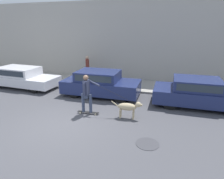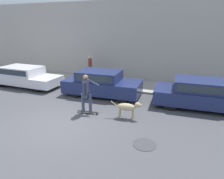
# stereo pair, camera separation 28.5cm
# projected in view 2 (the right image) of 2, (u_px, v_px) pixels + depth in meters

# --- Properties ---
(ground_plane) EXTENTS (36.00, 36.00, 0.00)m
(ground_plane) POSITION_uv_depth(u_px,v_px,m) (62.00, 123.00, 7.71)
(ground_plane) COLOR #47474C
(back_wall) EXTENTS (32.00, 0.30, 5.20)m
(back_wall) POSITION_uv_depth(u_px,v_px,m) (119.00, 41.00, 13.45)
(back_wall) COLOR #ADA89E
(back_wall) RESTS_ON ground_plane
(sidewalk_curb) EXTENTS (30.00, 2.53, 0.10)m
(sidewalk_curb) POSITION_uv_depth(u_px,v_px,m) (112.00, 83.00, 12.93)
(sidewalk_curb) COLOR #A39E93
(sidewalk_curb) RESTS_ON ground_plane
(parked_car_0) EXTENTS (4.65, 1.83, 1.22)m
(parked_car_0) POSITION_uv_depth(u_px,v_px,m) (24.00, 77.00, 12.33)
(parked_car_0) COLOR black
(parked_car_0) RESTS_ON ground_plane
(parked_car_1) EXTENTS (4.11, 1.88, 1.34)m
(parked_car_1) POSITION_uv_depth(u_px,v_px,m) (102.00, 84.00, 10.65)
(parked_car_1) COLOR black
(parked_car_1) RESTS_ON ground_plane
(parked_car_2) EXTENTS (4.18, 1.95, 1.30)m
(parked_car_2) POSITION_uv_depth(u_px,v_px,m) (200.00, 94.00, 9.09)
(parked_car_2) COLOR black
(parked_car_2) RESTS_ON ground_plane
(dog) EXTENTS (1.25, 0.37, 0.74)m
(dog) POSITION_uv_depth(u_px,v_px,m) (128.00, 107.00, 7.98)
(dog) COLOR tan
(dog) RESTS_ON ground_plane
(skateboarder) EXTENTS (2.59, 0.52, 1.70)m
(skateboarder) POSITION_uv_depth(u_px,v_px,m) (86.00, 92.00, 8.29)
(skateboarder) COLOR beige
(skateboarder) RESTS_ON ground_plane
(pedestrian_with_bag) EXTENTS (0.44, 0.66, 1.60)m
(pedestrian_with_bag) POSITION_uv_depth(u_px,v_px,m) (90.00, 66.00, 13.47)
(pedestrian_with_bag) COLOR #3D4760
(pedestrian_with_bag) RESTS_ON sidewalk_curb
(manhole_cover) EXTENTS (0.75, 0.75, 0.01)m
(manhole_cover) POSITION_uv_depth(u_px,v_px,m) (145.00, 144.00, 6.32)
(manhole_cover) COLOR #38383D
(manhole_cover) RESTS_ON ground_plane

